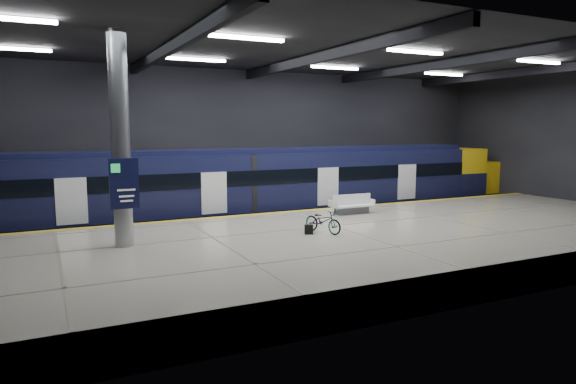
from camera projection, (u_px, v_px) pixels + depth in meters
ground at (321, 247)px, 21.35m from camera, size 30.00×30.00×0.00m
room_shell at (322, 108)px, 20.64m from camera, size 30.10×16.10×8.05m
platform at (355, 247)px, 19.06m from camera, size 30.00×11.00×1.10m
safety_strip at (292, 211)px, 23.67m from camera, size 30.00×0.40×0.01m
rails at (268, 223)px, 26.25m from camera, size 30.00×1.52×0.16m
train at (294, 184)px, 26.65m from camera, size 29.40×2.84×3.79m
bench at (352, 207)px, 23.10m from camera, size 2.00×0.86×0.88m
bicycle at (323, 221)px, 18.89m from camera, size 1.10×1.79×0.89m
pannier_bag at (309, 229)px, 18.66m from camera, size 0.34×0.27×0.35m
info_column at (121, 143)px, 16.40m from camera, size 0.90×0.78×6.90m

